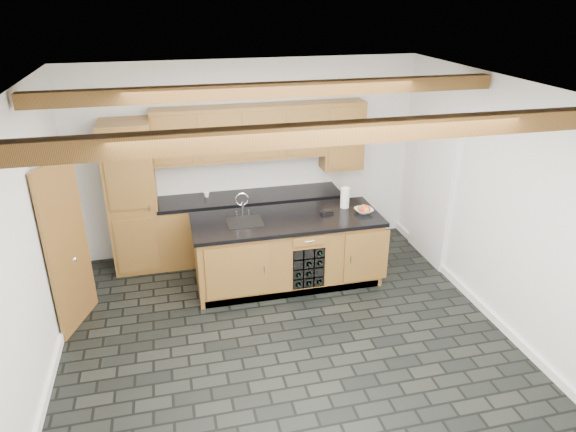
# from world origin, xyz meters

# --- Properties ---
(ground) EXTENTS (5.00, 5.00, 0.00)m
(ground) POSITION_xyz_m (0.00, 0.00, 0.00)
(ground) COLOR black
(ground) RESTS_ON ground
(room_shell) EXTENTS (5.01, 5.00, 5.00)m
(room_shell) POSITION_xyz_m (-0.09, 0.53, 1.53)
(room_shell) COLOR white
(room_shell) RESTS_ON ground
(back_cabinetry) EXTENTS (3.65, 0.62, 2.20)m
(back_cabinetry) POSITION_xyz_m (-0.38, 2.24, 0.98)
(back_cabinetry) COLOR olive
(back_cabinetry) RESTS_ON ground
(island) EXTENTS (2.48, 0.96, 0.93)m
(island) POSITION_xyz_m (0.31, 1.28, 0.46)
(island) COLOR olive
(island) RESTS_ON ground
(faucet) EXTENTS (0.45, 0.40, 0.34)m
(faucet) POSITION_xyz_m (-0.25, 1.33, 0.96)
(faucet) COLOR black
(faucet) RESTS_ON island
(kitchen_scale) EXTENTS (0.17, 0.12, 0.05)m
(kitchen_scale) POSITION_xyz_m (0.85, 1.31, 0.95)
(kitchen_scale) COLOR black
(kitchen_scale) RESTS_ON island
(fruit_bowl) EXTENTS (0.26, 0.26, 0.06)m
(fruit_bowl) POSITION_xyz_m (1.33, 1.22, 0.96)
(fruit_bowl) COLOR beige
(fruit_bowl) RESTS_ON island
(fruit_cluster) EXTENTS (0.16, 0.17, 0.07)m
(fruit_cluster) POSITION_xyz_m (1.33, 1.22, 0.99)
(fruit_cluster) COLOR #B53018
(fruit_cluster) RESTS_ON fruit_bowl
(paper_towel) EXTENTS (0.12, 0.12, 0.28)m
(paper_towel) POSITION_xyz_m (1.15, 1.46, 1.07)
(paper_towel) COLOR white
(paper_towel) RESTS_ON island
(mug) EXTENTS (0.10, 0.10, 0.08)m
(mug) POSITION_xyz_m (-0.64, 2.29, 0.97)
(mug) COLOR white
(mug) RESTS_ON back_cabinetry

